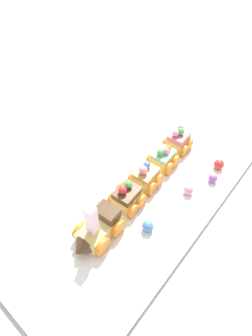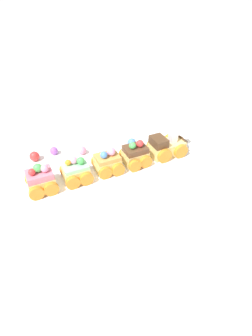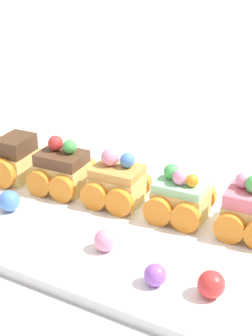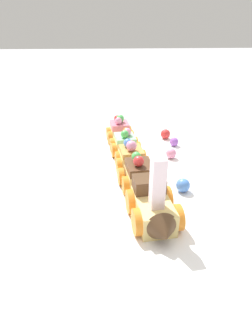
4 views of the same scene
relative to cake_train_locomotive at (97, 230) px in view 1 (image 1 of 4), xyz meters
The scene contains 11 objects.
ground_plane 0.16m from the cake_train_locomotive, 165.49° to the right, with size 10.00×10.00×0.00m, color #B2B2B7.
display_board 0.16m from the cake_train_locomotive, 165.49° to the right, with size 0.71×0.40×0.01m, color white.
cake_train_locomotive is the anchor object (origin of this frame).
cake_car_chocolate 0.10m from the cake_train_locomotive, behind, with size 0.07×0.07×0.07m.
cake_car_caramel 0.18m from the cake_train_locomotive, behind, with size 0.07×0.07×0.07m.
cake_car_mint 0.26m from the cake_train_locomotive, behind, with size 0.07×0.07×0.06m.
cake_car_strawberry 0.34m from the cake_train_locomotive, behind, with size 0.07×0.07×0.07m.
gumball_purple 0.31m from the cake_train_locomotive, 159.31° to the left, with size 0.02×0.02×0.02m, color #9956C6.
gumball_red 0.36m from the cake_train_locomotive, 163.76° to the left, with size 0.03×0.03×0.03m, color red.
gumball_pink 0.24m from the cake_train_locomotive, 159.19° to the left, with size 0.02×0.02×0.02m, color pink.
gumball_blue 0.11m from the cake_train_locomotive, 139.36° to the left, with size 0.03×0.03×0.03m, color #4C84E0.
Camera 1 is at (0.32, 0.26, 0.51)m, focal length 28.00 mm.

